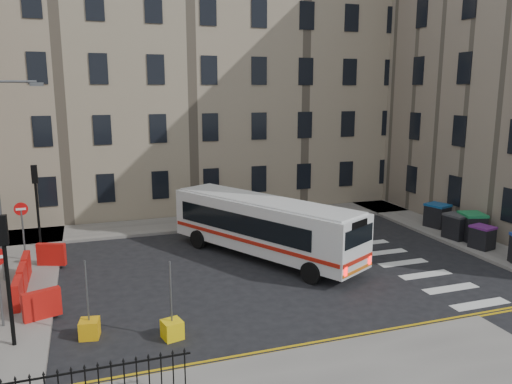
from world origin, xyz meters
TOP-DOWN VIEW (x-y plane):
  - ground at (0.00, 0.00)m, footprint 120.00×120.00m
  - pavement_north at (-6.00, 8.60)m, footprint 36.00×3.20m
  - pavement_east at (9.00, 4.00)m, footprint 2.40×26.00m
  - terrace_north at (-7.00, 15.50)m, footprint 38.30×10.80m
  - traffic_light_nw at (-12.00, 6.50)m, footprint 0.28×0.22m
  - traffic_light_sw at (-12.00, -4.00)m, footprint 0.28×0.22m
  - no_entry_north at (-12.50, 4.50)m, footprint 0.60×0.08m
  - roadworks_barriers at (-11.84, 0.50)m, footprint 1.66×6.26m
  - bus at (-1.83, 1.62)m, footprint 6.90×10.03m
  - wheelie_bin_b at (8.69, -0.96)m, footprint 1.10×1.20m
  - wheelie_bin_c at (9.25, 0.39)m, footprint 1.41×1.53m
  - wheelie_bin_d at (8.68, 0.83)m, footprint 1.22×1.34m
  - wheelie_bin_e at (9.21, 3.07)m, footprint 1.37×1.47m
  - bollard_yellow at (-7.29, -4.87)m, footprint 0.72×0.72m
  - bollard_chevron at (-9.80, -3.96)m, footprint 0.69×0.69m

SIDE VIEW (x-z plane):
  - ground at x=0.00m, z-range 0.00..0.00m
  - pavement_north at x=-6.00m, z-range 0.00..0.15m
  - pavement_east at x=9.00m, z-range 0.00..0.15m
  - bollard_yellow at x=-7.29m, z-range 0.00..0.60m
  - bollard_chevron at x=-9.80m, z-range 0.00..0.60m
  - roadworks_barriers at x=-11.84m, z-range 0.15..1.15m
  - wheelie_bin_b at x=8.69m, z-range 0.15..1.29m
  - wheelie_bin_d at x=8.68m, z-range 0.16..1.47m
  - wheelie_bin_e at x=9.21m, z-range 0.16..1.48m
  - wheelie_bin_c at x=9.25m, z-range 0.16..1.58m
  - bus at x=-1.83m, z-range 0.22..2.99m
  - no_entry_north at x=-12.50m, z-range 0.58..3.58m
  - traffic_light_nw at x=-12.00m, z-range 0.82..4.92m
  - traffic_light_sw at x=-12.00m, z-range 0.82..4.92m
  - terrace_north at x=-7.00m, z-range 0.02..17.22m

